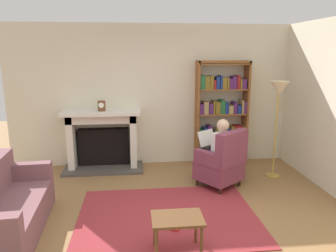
{
  "coord_description": "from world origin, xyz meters",
  "views": [
    {
      "loc": [
        -0.4,
        -3.63,
        2.17
      ],
      "look_at": [
        0.1,
        1.2,
        1.05
      ],
      "focal_mm": 34.18,
      "sensor_mm": 36.0,
      "label": 1
    }
  ],
  "objects_px": {
    "fireplace": "(103,138)",
    "seated_reader": "(217,149)",
    "sofa_floral": "(5,210)",
    "mantel_clock": "(102,106)",
    "bookshelf": "(221,114)",
    "armchair_reading": "(222,162)",
    "floor_lamp": "(278,96)",
    "side_table": "(177,223)"
  },
  "relations": [
    {
      "from": "seated_reader",
      "to": "mantel_clock",
      "type": "bearing_deg",
      "value": -62.26
    },
    {
      "from": "seated_reader",
      "to": "sofa_floral",
      "type": "xyz_separation_m",
      "value": [
        -2.91,
        -1.21,
        -0.3
      ]
    },
    {
      "from": "floor_lamp",
      "to": "mantel_clock",
      "type": "bearing_deg",
      "value": 167.71
    },
    {
      "from": "mantel_clock",
      "to": "floor_lamp",
      "type": "xyz_separation_m",
      "value": [
        3.03,
        -0.66,
        0.22
      ]
    },
    {
      "from": "fireplace",
      "to": "sofa_floral",
      "type": "xyz_separation_m",
      "value": [
        -0.97,
        -2.23,
        -0.28
      ]
    },
    {
      "from": "armchair_reading",
      "to": "side_table",
      "type": "distance_m",
      "value": 1.95
    },
    {
      "from": "armchair_reading",
      "to": "fireplace",
      "type": "bearing_deg",
      "value": -65.77
    },
    {
      "from": "mantel_clock",
      "to": "seated_reader",
      "type": "bearing_deg",
      "value": -25.5
    },
    {
      "from": "bookshelf",
      "to": "side_table",
      "type": "height_order",
      "value": "bookshelf"
    },
    {
      "from": "fireplace",
      "to": "armchair_reading",
      "type": "height_order",
      "value": "fireplace"
    },
    {
      "from": "bookshelf",
      "to": "seated_reader",
      "type": "bearing_deg",
      "value": -107.86
    },
    {
      "from": "fireplace",
      "to": "mantel_clock",
      "type": "height_order",
      "value": "mantel_clock"
    },
    {
      "from": "mantel_clock",
      "to": "seated_reader",
      "type": "distance_m",
      "value": 2.22
    },
    {
      "from": "seated_reader",
      "to": "side_table",
      "type": "bearing_deg",
      "value": 26.73
    },
    {
      "from": "armchair_reading",
      "to": "floor_lamp",
      "type": "relative_size",
      "value": 0.57
    },
    {
      "from": "bookshelf",
      "to": "seated_reader",
      "type": "distance_m",
      "value": 1.17
    },
    {
      "from": "armchair_reading",
      "to": "side_table",
      "type": "bearing_deg",
      "value": 23.65
    },
    {
      "from": "seated_reader",
      "to": "sofa_floral",
      "type": "bearing_deg",
      "value": -14.22
    },
    {
      "from": "sofa_floral",
      "to": "side_table",
      "type": "relative_size",
      "value": 3.1
    },
    {
      "from": "sofa_floral",
      "to": "floor_lamp",
      "type": "height_order",
      "value": "floor_lamp"
    },
    {
      "from": "bookshelf",
      "to": "floor_lamp",
      "type": "bearing_deg",
      "value": -46.25
    },
    {
      "from": "fireplace",
      "to": "seated_reader",
      "type": "height_order",
      "value": "seated_reader"
    },
    {
      "from": "bookshelf",
      "to": "armchair_reading",
      "type": "bearing_deg",
      "value": -103.2
    },
    {
      "from": "mantel_clock",
      "to": "sofa_floral",
      "type": "bearing_deg",
      "value": -114.71
    },
    {
      "from": "armchair_reading",
      "to": "seated_reader",
      "type": "relative_size",
      "value": 0.85
    },
    {
      "from": "side_table",
      "to": "sofa_floral",
      "type": "bearing_deg",
      "value": 163.77
    },
    {
      "from": "armchair_reading",
      "to": "seated_reader",
      "type": "distance_m",
      "value": 0.23
    },
    {
      "from": "seated_reader",
      "to": "side_table",
      "type": "height_order",
      "value": "seated_reader"
    },
    {
      "from": "sofa_floral",
      "to": "seated_reader",
      "type": "bearing_deg",
      "value": -70.76
    },
    {
      "from": "side_table",
      "to": "floor_lamp",
      "type": "bearing_deg",
      "value": 45.8
    },
    {
      "from": "sofa_floral",
      "to": "side_table",
      "type": "distance_m",
      "value": 2.1
    },
    {
      "from": "mantel_clock",
      "to": "bookshelf",
      "type": "xyz_separation_m",
      "value": [
        2.27,
        0.14,
        -0.22
      ]
    },
    {
      "from": "armchair_reading",
      "to": "floor_lamp",
      "type": "bearing_deg",
      "value": 162.19
    },
    {
      "from": "sofa_floral",
      "to": "side_table",
      "type": "xyz_separation_m",
      "value": [
        2.01,
        -0.59,
        0.04
      ]
    },
    {
      "from": "armchair_reading",
      "to": "sofa_floral",
      "type": "distance_m",
      "value": 3.18
    },
    {
      "from": "seated_reader",
      "to": "fireplace",
      "type": "bearing_deg",
      "value": -64.51
    },
    {
      "from": "mantel_clock",
      "to": "armchair_reading",
      "type": "distance_m",
      "value": 2.38
    },
    {
      "from": "bookshelf",
      "to": "floor_lamp",
      "type": "height_order",
      "value": "bookshelf"
    },
    {
      "from": "bookshelf",
      "to": "armchair_reading",
      "type": "xyz_separation_m",
      "value": [
        -0.27,
        -1.15,
        -0.58
      ]
    },
    {
      "from": "fireplace",
      "to": "sofa_floral",
      "type": "distance_m",
      "value": 2.44
    },
    {
      "from": "bookshelf",
      "to": "floor_lamp",
      "type": "relative_size",
      "value": 1.19
    },
    {
      "from": "floor_lamp",
      "to": "bookshelf",
      "type": "bearing_deg",
      "value": 133.75
    }
  ]
}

